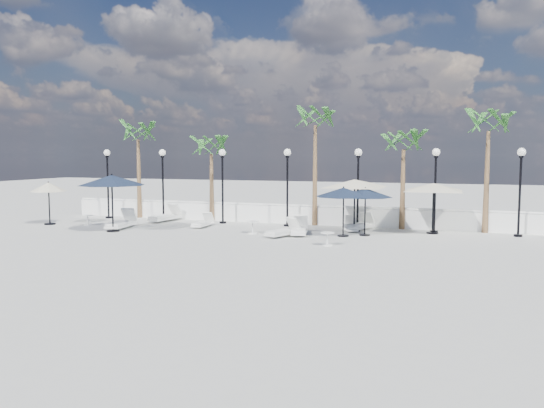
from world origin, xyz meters
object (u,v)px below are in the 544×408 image
(parasol_cream_sq_a, at_px, (355,180))
(parasol_cream_sq_b, at_px, (434,183))
(lounger_4, at_px, (283,231))
(parasol_cream_small, at_px, (49,188))
(lounger_5, at_px, (359,225))
(lounger_3, at_px, (300,229))
(parasol_navy_mid, at_px, (365,193))
(lounger_0, at_px, (165,216))
(parasol_navy_right, at_px, (344,192))
(parasol_navy_left, at_px, (112,181))
(lounger_1, at_px, (122,223))
(lounger_6, at_px, (351,227))
(lounger_2, at_px, (203,223))

(parasol_cream_sq_a, bearing_deg, parasol_cream_sq_b, 7.15)
(lounger_4, bearing_deg, parasol_cream_small, -158.27)
(parasol_cream_sq_b, bearing_deg, lounger_5, 179.63)
(lounger_3, relative_size, lounger_5, 0.95)
(parasol_navy_mid, bearing_deg, lounger_0, 171.85)
(lounger_4, distance_m, parasol_navy_right, 3.12)
(parasol_navy_mid, bearing_deg, parasol_navy_right, -147.42)
(lounger_5, xyz_separation_m, parasol_navy_right, (-0.34, -2.10, 1.66))
(parasol_navy_mid, height_order, parasol_cream_sq_b, parasol_cream_sq_b)
(parasol_navy_left, relative_size, parasol_cream_small, 1.38)
(lounger_4, bearing_deg, parasol_navy_right, 41.28)
(lounger_3, xyz_separation_m, parasol_cream_sq_a, (2.11, 1.81, 2.16))
(parasol_navy_mid, relative_size, parasol_cream_small, 1.09)
(lounger_1, bearing_deg, lounger_5, 8.29)
(lounger_0, relative_size, lounger_5, 1.04)
(lounger_3, xyz_separation_m, parasol_navy_mid, (2.77, 0.71, 1.64))
(lounger_0, xyz_separation_m, lounger_1, (-0.58, -3.10, 0.00))
(lounger_1, height_order, lounger_6, lounger_1)
(parasol_navy_left, xyz_separation_m, parasol_navy_mid, (11.24, 2.53, -0.48))
(lounger_5, bearing_deg, lounger_6, -112.54)
(lounger_4, distance_m, parasol_cream_sq_a, 4.26)
(parasol_navy_right, height_order, parasol_cream_small, parasol_cream_small)
(lounger_6, distance_m, parasol_navy_right, 2.45)
(parasol_navy_left, relative_size, parasol_cream_sq_b, 0.62)
(lounger_4, bearing_deg, lounger_2, -177.53)
(lounger_1, relative_size, lounger_2, 1.37)
(lounger_2, relative_size, parasol_navy_mid, 0.68)
(parasol_cream_small, bearing_deg, lounger_2, 11.84)
(lounger_1, distance_m, parasol_navy_left, 2.33)
(lounger_2, bearing_deg, parasol_navy_mid, -1.41)
(lounger_3, distance_m, parasol_navy_left, 8.92)
(lounger_2, distance_m, parasol_cream_sq_a, 7.69)
(parasol_navy_left, bearing_deg, lounger_3, 12.13)
(parasol_navy_mid, bearing_deg, parasol_cream_sq_b, 28.70)
(lounger_0, distance_m, lounger_5, 10.36)
(parasol_navy_mid, bearing_deg, parasol_cream_small, -174.72)
(parasol_navy_right, bearing_deg, parasol_navy_mid, 32.58)
(lounger_3, relative_size, parasol_navy_mid, 0.85)
(lounger_3, bearing_deg, parasol_navy_mid, 2.95)
(lounger_2, xyz_separation_m, parasol_navy_mid, (7.97, -0.18, 1.68))
(lounger_6, distance_m, parasol_cream_small, 15.31)
(lounger_1, bearing_deg, parasol_cream_sq_a, 6.24)
(lounger_4, bearing_deg, parasol_navy_left, -150.47)
(lounger_1, distance_m, lounger_6, 10.99)
(parasol_cream_sq_a, bearing_deg, parasol_navy_mid, -58.88)
(parasol_navy_right, relative_size, parasol_cream_sq_b, 0.50)
(lounger_4, distance_m, parasol_navy_mid, 3.98)
(lounger_4, relative_size, parasol_cream_small, 0.88)
(parasol_navy_mid, bearing_deg, parasol_cream_sq_a, 121.12)
(lounger_2, distance_m, parasol_navy_mid, 8.15)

